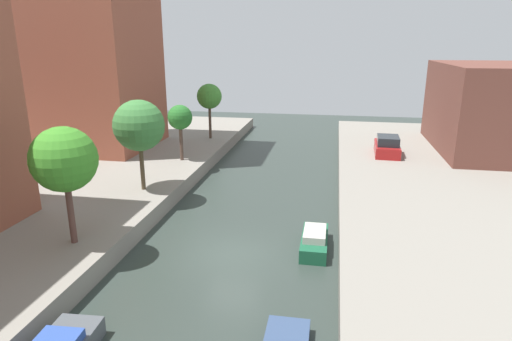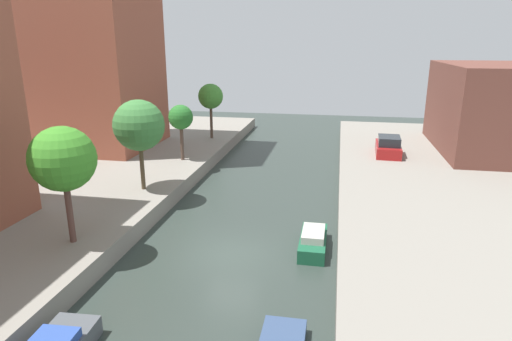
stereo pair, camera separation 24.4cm
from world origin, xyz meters
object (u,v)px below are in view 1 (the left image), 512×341
street_tree_3 (139,126)px  parked_car (387,147)px  apartment_tower_far (81,5)px  street_tree_2 (64,160)px  street_tree_5 (209,97)px  moored_boat_right_3 (314,241)px  street_tree_4 (180,118)px  low_block_right (503,108)px

street_tree_3 → parked_car: (15.70, 11.58, -3.34)m
street_tree_3 → apartment_tower_far: bearing=131.5°
street_tree_2 → street_tree_3: bearing=90.0°
street_tree_5 → street_tree_2: bearing=-90.0°
street_tree_2 → street_tree_3: size_ratio=0.97×
parked_car → moored_boat_right_3: parked_car is taller
street_tree_4 → parked_car: (15.70, 4.56, -2.62)m
street_tree_5 → parked_car: bearing=-12.2°
street_tree_5 → parked_car: size_ratio=1.22×
street_tree_4 → street_tree_5: size_ratio=0.84×
apartment_tower_far → moored_boat_right_3: 27.38m
street_tree_4 → parked_car: bearing=16.2°
low_block_right → parked_car: low_block_right is taller
apartment_tower_far → street_tree_2: (9.07, -17.78, -7.63)m
apartment_tower_far → parked_car: size_ratio=5.57×
street_tree_5 → moored_boat_right_3: (10.75, -19.25, -4.43)m
moored_boat_right_3 → street_tree_2: bearing=-163.1°
street_tree_2 → street_tree_3: (-0.00, 7.53, 0.08)m
apartment_tower_far → street_tree_3: (9.07, -10.25, -7.55)m
apartment_tower_far → street_tree_2: apartment_tower_far is taller
street_tree_2 → street_tree_4: size_ratio=1.26×
street_tree_4 → street_tree_3: bearing=-90.0°
street_tree_2 → street_tree_5: 22.50m
street_tree_3 → street_tree_5: 14.97m
parked_car → moored_boat_right_3: (-4.95, -15.85, -1.20)m
street_tree_4 → moored_boat_right_3: bearing=-46.4°
street_tree_5 → moored_boat_right_3: bearing=-60.8°
street_tree_4 → street_tree_5: street_tree_5 is taller
street_tree_3 → parked_car: bearing=36.4°
street_tree_2 → parked_car: bearing=50.6°
parked_car → moored_boat_right_3: 16.65m
street_tree_2 → low_block_right: bearing=41.6°
street_tree_2 → moored_boat_right_3: bearing=16.9°
street_tree_2 → street_tree_5: street_tree_2 is taller
low_block_right → moored_boat_right_3: 23.95m
apartment_tower_far → street_tree_4: 12.69m
apartment_tower_far → street_tree_5: (9.07, 4.72, -7.65)m
low_block_right → street_tree_5: size_ratio=2.56×
apartment_tower_far → parked_car: apartment_tower_far is taller
street_tree_4 → street_tree_5: (0.00, 7.95, 0.62)m
apartment_tower_far → street_tree_3: bearing=-48.5°
apartment_tower_far → parked_car: bearing=3.1°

